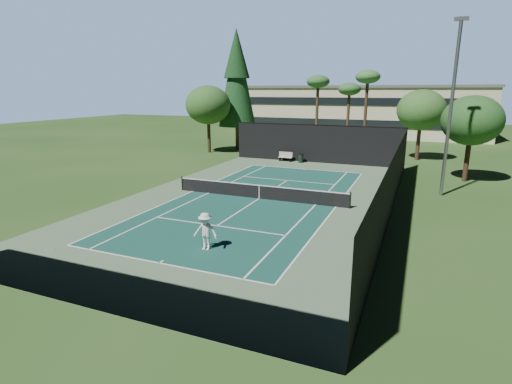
# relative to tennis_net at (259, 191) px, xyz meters

# --- Properties ---
(ground) EXTENTS (160.00, 160.00, 0.00)m
(ground) POSITION_rel_tennis_net_xyz_m (0.00, 0.00, -0.56)
(ground) COLOR #294A1C
(ground) RESTS_ON ground
(apron_slab) EXTENTS (18.00, 32.00, 0.01)m
(apron_slab) POSITION_rel_tennis_net_xyz_m (0.00, 0.00, -0.55)
(apron_slab) COLOR #567350
(apron_slab) RESTS_ON ground
(court_surface) EXTENTS (10.97, 23.77, 0.01)m
(court_surface) POSITION_rel_tennis_net_xyz_m (0.00, 0.00, -0.55)
(court_surface) COLOR #174A40
(court_surface) RESTS_ON ground
(court_lines) EXTENTS (11.07, 23.87, 0.01)m
(court_lines) POSITION_rel_tennis_net_xyz_m (0.00, 0.00, -0.54)
(court_lines) COLOR white
(court_lines) RESTS_ON ground
(tennis_net) EXTENTS (12.90, 0.10, 1.10)m
(tennis_net) POSITION_rel_tennis_net_xyz_m (0.00, 0.00, 0.00)
(tennis_net) COLOR black
(tennis_net) RESTS_ON ground
(fence) EXTENTS (18.04, 32.05, 4.03)m
(fence) POSITION_rel_tennis_net_xyz_m (0.00, 0.06, 1.45)
(fence) COLOR black
(fence) RESTS_ON ground
(player) EXTENTS (1.27, 0.83, 1.86)m
(player) POSITION_rel_tennis_net_xyz_m (1.13, -9.67, 0.37)
(player) COLOR white
(player) RESTS_ON ground
(tennis_ball_a) EXTENTS (0.07, 0.07, 0.07)m
(tennis_ball_a) POSITION_rel_tennis_net_xyz_m (-5.67, -12.51, -0.52)
(tennis_ball_a) COLOR #C0D12F
(tennis_ball_a) RESTS_ON ground
(tennis_ball_b) EXTENTS (0.08, 0.08, 0.08)m
(tennis_ball_b) POSITION_rel_tennis_net_xyz_m (-2.20, 2.66, -0.52)
(tennis_ball_b) COLOR #B7DA31
(tennis_ball_b) RESTS_ON ground
(tennis_ball_c) EXTENTS (0.07, 0.07, 0.07)m
(tennis_ball_c) POSITION_rel_tennis_net_xyz_m (0.55, 4.93, -0.52)
(tennis_ball_c) COLOR yellow
(tennis_ball_c) RESTS_ON ground
(tennis_ball_d) EXTENTS (0.07, 0.07, 0.07)m
(tennis_ball_d) POSITION_rel_tennis_net_xyz_m (-6.76, 2.92, -0.52)
(tennis_ball_d) COLOR #C7D630
(tennis_ball_d) RESTS_ON ground
(park_bench) EXTENTS (1.50, 0.45, 1.02)m
(park_bench) POSITION_rel_tennis_net_xyz_m (-3.17, 15.44, -0.01)
(park_bench) COLOR beige
(park_bench) RESTS_ON ground
(trash_bin) EXTENTS (0.56, 0.56, 0.95)m
(trash_bin) POSITION_rel_tennis_net_xyz_m (-1.39, 15.28, -0.08)
(trash_bin) COLOR black
(trash_bin) RESTS_ON ground
(pine_tree) EXTENTS (4.80, 4.80, 15.00)m
(pine_tree) POSITION_rel_tennis_net_xyz_m (-12.00, 22.00, 9.00)
(pine_tree) COLOR #4A3720
(pine_tree) RESTS_ON ground
(palm_a) EXTENTS (2.80, 2.80, 9.32)m
(palm_a) POSITION_rel_tennis_net_xyz_m (-2.00, 24.00, 7.63)
(palm_a) COLOR #4D3321
(palm_a) RESTS_ON ground
(palm_b) EXTENTS (2.80, 2.80, 8.42)m
(palm_b) POSITION_rel_tennis_net_xyz_m (1.50, 26.00, 6.80)
(palm_b) COLOR #4A331F
(palm_b) RESTS_ON ground
(palm_c) EXTENTS (2.80, 2.80, 9.77)m
(palm_c) POSITION_rel_tennis_net_xyz_m (4.00, 23.00, 8.05)
(palm_c) COLOR #46301E
(palm_c) RESTS_ON ground
(decid_tree_a) EXTENTS (5.12, 5.12, 7.62)m
(decid_tree_a) POSITION_rel_tennis_net_xyz_m (10.00, 22.00, 4.86)
(decid_tree_a) COLOR #472C1E
(decid_tree_a) RESTS_ON ground
(decid_tree_b) EXTENTS (4.80, 4.80, 7.14)m
(decid_tree_b) POSITION_rel_tennis_net_xyz_m (14.00, 12.00, 4.52)
(decid_tree_b) COLOR #41281C
(decid_tree_b) RESTS_ON ground
(decid_tree_c) EXTENTS (5.44, 5.44, 8.09)m
(decid_tree_c) POSITION_rel_tennis_net_xyz_m (-14.00, 18.00, 5.21)
(decid_tree_c) COLOR #3F2E1B
(decid_tree_c) RESTS_ON ground
(campus_building) EXTENTS (40.50, 12.50, 8.30)m
(campus_building) POSITION_rel_tennis_net_xyz_m (0.00, 45.98, 3.65)
(campus_building) COLOR beige
(campus_building) RESTS_ON ground
(light_pole) EXTENTS (0.90, 0.25, 12.22)m
(light_pole) POSITION_rel_tennis_net_xyz_m (12.00, 6.00, 5.90)
(light_pole) COLOR gray
(light_pole) RESTS_ON ground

